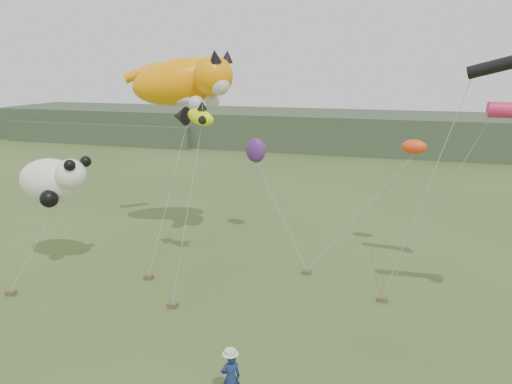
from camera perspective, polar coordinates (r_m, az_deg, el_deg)
ground at (r=17.45m, az=-7.27°, el=-18.06°), size 120.00×120.00×0.00m
headland at (r=59.29m, az=7.73°, el=6.96°), size 90.00×13.00×4.00m
festival_attendant at (r=14.94m, az=-2.91°, el=-20.47°), size 0.69×0.64×1.58m
sandbag_anchors at (r=21.70m, az=-5.86°, el=-10.92°), size 15.27×6.02×0.19m
cat_kite at (r=25.56m, az=-7.72°, el=12.44°), size 6.76×4.08×3.06m
fish_kite at (r=21.27m, az=-7.23°, el=8.60°), size 2.15×1.40×1.14m
panda_kite at (r=24.40m, az=-22.11°, el=1.25°), size 3.61×2.34×2.24m
misc_kites at (r=25.62m, az=5.76°, el=4.88°), size 9.10×1.32×1.65m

